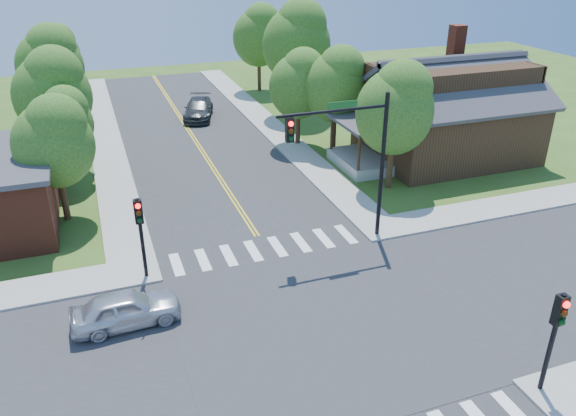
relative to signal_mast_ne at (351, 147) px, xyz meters
name	(u,v)px	position (x,y,z in m)	size (l,w,h in m)	color
ground	(315,326)	(-3.91, -5.59, -4.85)	(100.00, 100.00, 0.00)	#365A1C
road_ns	(315,326)	(-3.91, -5.59, -4.83)	(10.00, 90.00, 0.04)	#2D2D30
road_ew	(315,326)	(-3.91, -5.59, -4.83)	(90.00, 10.00, 0.04)	#2D2D30
intersection_patch	(315,326)	(-3.91, -5.59, -4.85)	(10.20, 10.20, 0.06)	#2D2D30
sidewalk_ne	(437,146)	(11.90, 10.23, -4.78)	(40.00, 40.00, 0.14)	#9E9B93
crosswalk_north	(265,248)	(-3.91, 0.61, -4.80)	(8.85, 2.00, 0.01)	white
centerline	(315,325)	(-3.91, -5.59, -4.80)	(0.30, 90.00, 0.01)	yellow
signal_mast_ne	(351,147)	(0.00, 0.00, 0.00)	(5.30, 0.42, 7.20)	black
signal_pole_se	(557,326)	(1.69, -11.21, -2.19)	(0.34, 0.42, 3.80)	black
signal_pole_nw	(140,224)	(-9.51, -0.01, -2.19)	(0.34, 0.42, 3.80)	black
house_ne	(447,107)	(11.19, 8.65, -1.52)	(13.05, 8.80, 7.11)	#302011
tree_e_a	(397,106)	(5.23, 5.05, 0.06)	(4.41, 4.19, 7.50)	#382314
tree_e_b	(337,82)	(4.80, 12.07, -0.16)	(4.22, 4.00, 7.17)	#382314
tree_e_c	(298,40)	(5.37, 20.84, 1.20)	(5.43, 5.15, 9.22)	#382314
tree_e_d	(259,34)	(4.92, 29.63, 0.42)	(4.73, 4.50, 8.04)	#382314
tree_w_a	(55,140)	(-12.61, 7.12, -0.47)	(3.94, 3.74, 6.69)	#382314
tree_w_b	(53,91)	(-12.66, 14.39, 0.24)	(4.57, 4.34, 7.77)	#382314
tree_w_c	(51,62)	(-12.91, 22.66, 0.39)	(4.70, 4.47, 8.00)	#382314
tree_w_d	(57,51)	(-12.72, 31.59, -0.38)	(4.02, 3.82, 6.83)	#382314
tree_house	(300,82)	(2.88, 13.91, -0.39)	(4.00, 3.80, 6.81)	#382314
tree_bldg	(63,120)	(-12.29, 12.22, -0.99)	(3.47, 3.30, 5.90)	#382314
car_silver	(126,310)	(-10.61, -3.05, -4.15)	(4.16, 1.83, 1.39)	silver
car_dgrey	(198,109)	(-2.50, 22.66, -4.10)	(3.52, 5.57, 1.50)	#303436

